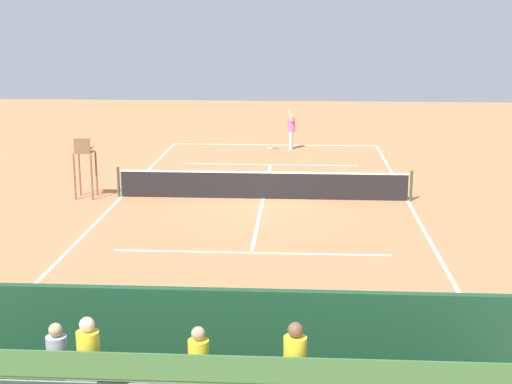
% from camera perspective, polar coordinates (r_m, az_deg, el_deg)
% --- Properties ---
extents(ground_plane, '(60.00, 60.00, 0.00)m').
position_cam_1_polar(ground_plane, '(25.89, 0.54, -0.52)').
color(ground_plane, '#CC7047').
extents(court_line_markings, '(10.10, 22.20, 0.01)m').
position_cam_1_polar(court_line_markings, '(25.93, 0.55, -0.49)').
color(court_line_markings, white).
rests_on(court_line_markings, ground).
extents(tennis_net, '(10.30, 0.10, 1.07)m').
position_cam_1_polar(tennis_net, '(25.77, 0.55, 0.56)').
color(tennis_net, black).
rests_on(tennis_net, ground).
extents(backdrop_wall, '(18.00, 0.16, 2.00)m').
position_cam_1_polar(backdrop_wall, '(12.35, -2.91, -11.80)').
color(backdrop_wall, '#194228').
rests_on(backdrop_wall, ground).
extents(umpire_chair, '(0.67, 0.67, 2.14)m').
position_cam_1_polar(umpire_chair, '(26.40, -13.06, 2.32)').
color(umpire_chair, brown).
rests_on(umpire_chair, ground).
extents(courtside_bench, '(1.80, 0.40, 0.93)m').
position_cam_1_polar(courtside_bench, '(13.24, 10.84, -12.34)').
color(courtside_bench, '#9E754C').
rests_on(courtside_bench, ground).
extents(equipment_bag, '(0.90, 0.36, 0.36)m').
position_cam_1_polar(equipment_bag, '(13.18, 3.00, -14.05)').
color(equipment_bag, black).
rests_on(equipment_bag, ground).
extents(tennis_player, '(0.44, 0.56, 1.93)m').
position_cam_1_polar(tennis_player, '(35.37, 2.74, 4.94)').
color(tennis_player, white).
rests_on(tennis_player, ground).
extents(tennis_racket, '(0.58, 0.36, 0.03)m').
position_cam_1_polar(tennis_racket, '(35.65, 1.11, 3.39)').
color(tennis_racket, black).
rests_on(tennis_racket, ground).
extents(tennis_ball_near, '(0.07, 0.07, 0.07)m').
position_cam_1_polar(tennis_ball_near, '(33.41, 3.76, 2.71)').
color(tennis_ball_near, '#CCDB33').
rests_on(tennis_ball_near, ground).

